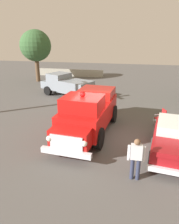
% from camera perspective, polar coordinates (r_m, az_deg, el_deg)
% --- Properties ---
extents(ground_plane, '(60.00, 60.00, 0.00)m').
position_cam_1_polar(ground_plane, '(11.78, 2.77, -6.23)').
color(ground_plane, '#514F4C').
extents(vintage_fire_truck, '(2.77, 6.11, 2.59)m').
position_cam_1_polar(vintage_fire_truck, '(11.67, -0.33, -0.08)').
color(vintage_fire_truck, black).
rests_on(vintage_fire_truck, ground).
extents(classic_hot_rod, '(2.44, 4.57, 1.46)m').
position_cam_1_polar(classic_hot_rod, '(10.51, 21.38, -6.56)').
color(classic_hot_rod, black).
rests_on(classic_hot_rod, ground).
extents(parked_pickup, '(5.11, 3.63, 1.90)m').
position_cam_1_polar(parked_pickup, '(19.19, -6.02, 7.17)').
color(parked_pickup, black).
rests_on(parked_pickup, ground).
extents(lawn_chair_by_car, '(0.64, 0.64, 1.02)m').
position_cam_1_polar(lawn_chair_by_car, '(13.48, 18.49, -1.10)').
color(lawn_chair_by_car, '#B7BABF').
rests_on(lawn_chair_by_car, ground).
extents(spectator_standing, '(0.64, 0.27, 1.68)m').
position_cam_1_polar(spectator_standing, '(8.24, 12.15, -11.38)').
color(spectator_standing, '#2D334C').
rests_on(spectator_standing, ground).
extents(oak_tree_right, '(3.40, 3.40, 5.65)m').
position_cam_1_polar(oak_tree_right, '(25.48, -13.99, 16.49)').
color(oak_tree_right, brown).
rests_on(oak_tree_right, ground).
extents(background_fence, '(8.87, 0.12, 0.90)m').
position_cam_1_polar(background_fence, '(28.48, -5.38, 10.26)').
color(background_fence, '#A8A393').
rests_on(background_fence, ground).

